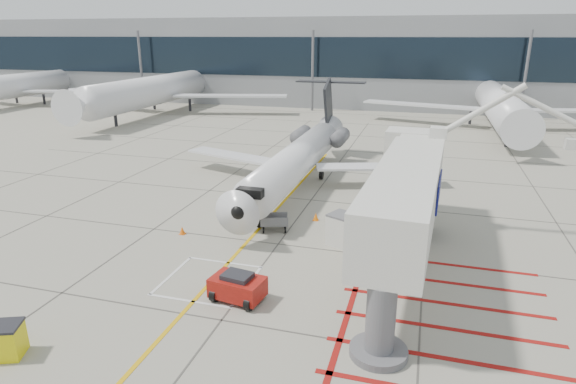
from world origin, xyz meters
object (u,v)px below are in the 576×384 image
(regional_jet, at_px, (289,147))
(spill_bin, at_px, (0,341))
(pushback_tug, at_px, (238,286))
(jet_bridge, at_px, (405,205))

(regional_jet, bearing_deg, spill_bin, -103.17)
(pushback_tug, distance_m, spill_bin, 9.26)
(regional_jet, height_order, spill_bin, regional_jet)
(jet_bridge, relative_size, spill_bin, 12.33)
(regional_jet, distance_m, jet_bridge, 13.76)
(regional_jet, relative_size, pushback_tug, 11.92)
(jet_bridge, xyz_separation_m, spill_bin, (-13.74, -10.35, -3.09))
(spill_bin, bearing_deg, jet_bridge, 14.88)
(regional_jet, height_order, jet_bridge, jet_bridge)
(regional_jet, xyz_separation_m, pushback_tug, (1.85, -14.84, -2.97))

